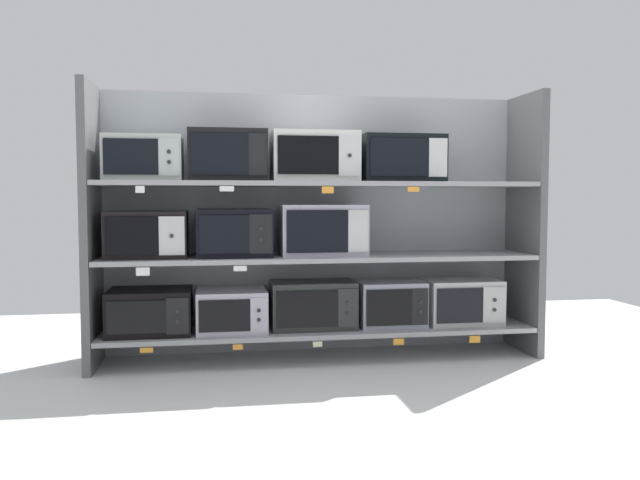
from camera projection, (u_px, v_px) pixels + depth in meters
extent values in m
cube|color=silver|center=(351.00, 407.00, 3.32)|extent=(6.82, 6.00, 0.02)
cube|color=#9EA3A8|center=(314.00, 223.00, 4.52)|extent=(3.02, 0.04, 1.77)
cube|color=#5B5B5E|center=(91.00, 227.00, 4.02)|extent=(0.05, 0.52, 1.77)
cube|color=#5B5B5E|center=(525.00, 224.00, 4.48)|extent=(0.05, 0.52, 1.77)
cube|color=#99999E|center=(320.00, 330.00, 4.29)|extent=(2.82, 0.52, 0.03)
cube|color=black|center=(150.00, 311.00, 4.11)|extent=(0.52, 0.40, 0.28)
cube|color=black|center=(136.00, 317.00, 3.90)|extent=(0.35, 0.01, 0.20)
cube|color=black|center=(177.00, 316.00, 3.94)|extent=(0.13, 0.01, 0.22)
cylinder|color=#262628|center=(177.00, 321.00, 3.93)|extent=(0.02, 0.01, 0.02)
cylinder|color=#262628|center=(177.00, 311.00, 3.93)|extent=(0.02, 0.01, 0.02)
cube|color=#BAB3C2|center=(232.00, 310.00, 4.19)|extent=(0.45, 0.40, 0.27)
cube|color=black|center=(225.00, 316.00, 3.98)|extent=(0.32, 0.01, 0.20)
cube|color=#BAB3C2|center=(259.00, 315.00, 4.02)|extent=(0.10, 0.01, 0.21)
cylinder|color=#262628|center=(259.00, 320.00, 4.01)|extent=(0.02, 0.01, 0.02)
cylinder|color=#262628|center=(259.00, 310.00, 4.01)|extent=(0.02, 0.01, 0.02)
cube|color=#2A2D2B|center=(313.00, 305.00, 4.27)|extent=(0.55, 0.32, 0.31)
cube|color=black|center=(308.00, 309.00, 4.10)|extent=(0.39, 0.01, 0.23)
cube|color=#2A2D2B|center=(348.00, 308.00, 4.14)|extent=(0.13, 0.01, 0.25)
cylinder|color=#262628|center=(348.00, 313.00, 4.14)|extent=(0.02, 0.01, 0.02)
cylinder|color=#262628|center=(348.00, 303.00, 4.13)|extent=(0.02, 0.01, 0.02)
cube|color=#979AA7|center=(390.00, 303.00, 4.36)|extent=(0.44, 0.32, 0.30)
cube|color=black|center=(389.00, 308.00, 4.18)|extent=(0.30, 0.01, 0.24)
cube|color=black|center=(420.00, 307.00, 4.22)|extent=(0.11, 0.01, 0.24)
cylinder|color=#262628|center=(420.00, 312.00, 4.21)|extent=(0.02, 0.01, 0.02)
cylinder|color=#262628|center=(420.00, 302.00, 4.21)|extent=(0.02, 0.01, 0.02)
cube|color=#B6B9B5|center=(461.00, 301.00, 4.44)|extent=(0.51, 0.33, 0.30)
cube|color=black|center=(460.00, 306.00, 4.26)|extent=(0.32, 0.01, 0.23)
cube|color=#B6B9B5|center=(494.00, 305.00, 4.30)|extent=(0.16, 0.01, 0.24)
cylinder|color=#262628|center=(495.00, 310.00, 4.29)|extent=(0.02, 0.01, 0.02)
cylinder|color=#262628|center=(495.00, 300.00, 4.29)|extent=(0.02, 0.01, 0.02)
cube|color=orange|center=(147.00, 350.00, 3.86)|extent=(0.08, 0.00, 0.03)
cube|color=orange|center=(238.00, 347.00, 3.95)|extent=(0.06, 0.00, 0.03)
cube|color=beige|center=(318.00, 344.00, 4.03)|extent=(0.06, 0.00, 0.03)
cube|color=orange|center=(399.00, 342.00, 4.11)|extent=(0.07, 0.00, 0.04)
cube|color=orange|center=(475.00, 339.00, 4.19)|extent=(0.07, 0.00, 0.04)
cube|color=#99999E|center=(320.00, 257.00, 4.26)|extent=(2.82, 0.52, 0.03)
cube|color=black|center=(147.00, 234.00, 4.07)|extent=(0.50, 0.35, 0.29)
cube|color=black|center=(132.00, 236.00, 3.88)|extent=(0.31, 0.01, 0.23)
cube|color=silver|center=(172.00, 236.00, 3.92)|extent=(0.15, 0.01, 0.24)
cylinder|color=#262628|center=(172.00, 236.00, 3.91)|extent=(0.02, 0.01, 0.02)
cube|color=black|center=(234.00, 233.00, 4.16)|extent=(0.47, 0.36, 0.31)
cube|color=black|center=(224.00, 234.00, 3.97)|extent=(0.30, 0.01, 0.23)
cube|color=black|center=(261.00, 234.00, 4.00)|extent=(0.14, 0.01, 0.25)
cylinder|color=#262628|center=(261.00, 240.00, 4.00)|extent=(0.02, 0.01, 0.02)
cylinder|color=#262628|center=(261.00, 229.00, 3.99)|extent=(0.02, 0.01, 0.02)
cube|color=#B4B0C2|center=(322.00, 230.00, 4.25)|extent=(0.56, 0.34, 0.33)
cube|color=black|center=(318.00, 231.00, 4.07)|extent=(0.39, 0.01, 0.27)
cube|color=silver|center=(358.00, 231.00, 4.11)|extent=(0.13, 0.01, 0.27)
cube|color=white|center=(143.00, 272.00, 3.83)|extent=(0.08, 0.00, 0.05)
cube|color=white|center=(240.00, 269.00, 3.92)|extent=(0.08, 0.00, 0.03)
cube|color=#99999E|center=(320.00, 184.00, 4.23)|extent=(2.82, 0.52, 0.03)
cube|color=#B4BEB6|center=(144.00, 158.00, 4.04)|extent=(0.47, 0.35, 0.28)
cube|color=black|center=(131.00, 157.00, 3.86)|extent=(0.32, 0.01, 0.21)
cube|color=#B4BEB6|center=(169.00, 157.00, 3.89)|extent=(0.12, 0.01, 0.23)
cylinder|color=#262628|center=(169.00, 162.00, 3.88)|extent=(0.02, 0.01, 0.02)
cylinder|color=#262628|center=(169.00, 152.00, 3.88)|extent=(0.02, 0.01, 0.02)
cube|color=black|center=(228.00, 156.00, 4.12)|extent=(0.49, 0.36, 0.32)
cube|color=black|center=(220.00, 154.00, 3.93)|extent=(0.35, 0.01, 0.25)
cube|color=black|center=(258.00, 154.00, 3.97)|extent=(0.11, 0.01, 0.26)
cube|color=silver|center=(314.00, 157.00, 4.21)|extent=(0.56, 0.34, 0.32)
cube|color=black|center=(308.00, 155.00, 4.03)|extent=(0.38, 0.01, 0.24)
cube|color=silver|center=(349.00, 155.00, 4.07)|extent=(0.14, 0.01, 0.26)
cylinder|color=#262628|center=(350.00, 155.00, 4.06)|extent=(0.02, 0.01, 0.02)
cube|color=black|center=(401.00, 159.00, 4.31)|extent=(0.54, 0.32, 0.31)
cube|color=black|center=(400.00, 157.00, 4.13)|extent=(0.39, 0.01, 0.24)
cube|color=silver|center=(438.00, 157.00, 4.18)|extent=(0.12, 0.01, 0.25)
cube|color=white|center=(140.00, 189.00, 3.80)|extent=(0.05, 0.00, 0.04)
cube|color=white|center=(227.00, 189.00, 3.88)|extent=(0.09, 0.00, 0.03)
cube|color=orange|center=(328.00, 190.00, 3.98)|extent=(0.07, 0.00, 0.04)
cube|color=orange|center=(413.00, 189.00, 4.06)|extent=(0.08, 0.00, 0.03)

